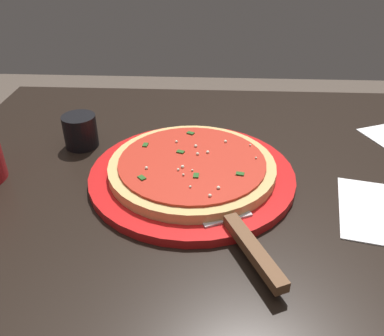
{
  "coord_description": "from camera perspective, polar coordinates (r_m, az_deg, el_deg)",
  "views": [
    {
      "loc": [
        -0.03,
        -0.54,
        1.09
      ],
      "look_at": [
        -0.05,
        0.01,
        0.75
      ],
      "focal_mm": 38.51,
      "sensor_mm": 36.0,
      "label": 1
    }
  ],
  "objects": [
    {
      "name": "restaurant_table",
      "position": [
        0.74,
        4.15,
        -11.01
      ],
      "size": [
        0.98,
        0.78,
        0.73
      ],
      "color": "black",
      "rests_on": "ground_plane"
    },
    {
      "name": "serving_plate",
      "position": [
        0.65,
        -0.0,
        -0.98
      ],
      "size": [
        0.32,
        0.32,
        0.01
      ],
      "primitive_type": "cylinder",
      "color": "red",
      "rests_on": "restaurant_table"
    },
    {
      "name": "pizza",
      "position": [
        0.64,
        -0.0,
        0.24
      ],
      "size": [
        0.26,
        0.26,
        0.02
      ],
      "color": "#DBB26B",
      "rests_on": "serving_plate"
    },
    {
      "name": "pizza_server",
      "position": [
        0.53,
        6.39,
        -8.64
      ],
      "size": [
        0.13,
        0.22,
        0.01
      ],
      "color": "silver",
      "rests_on": "serving_plate"
    },
    {
      "name": "cup_small_sauce",
      "position": [
        0.76,
        -15.2,
        4.95
      ],
      "size": [
        0.06,
        0.06,
        0.06
      ],
      "primitive_type": "cylinder",
      "color": "black",
      "rests_on": "restaurant_table"
    }
  ]
}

